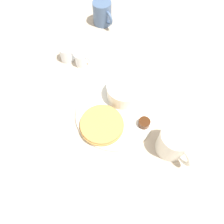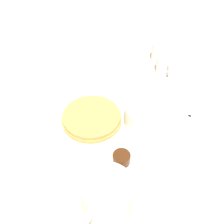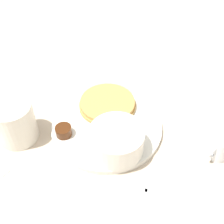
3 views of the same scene
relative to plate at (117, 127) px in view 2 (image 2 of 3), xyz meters
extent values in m
plane|color=#C6B299|center=(0.00, 0.00, -0.01)|extent=(4.00, 4.00, 0.00)
cylinder|color=white|center=(0.00, 0.00, 0.00)|extent=(0.26, 0.26, 0.01)
cylinder|color=tan|center=(-0.05, 0.04, 0.01)|extent=(0.14, 0.14, 0.01)
cylinder|color=tan|center=(-0.05, 0.04, 0.02)|extent=(0.13, 0.13, 0.01)
cylinder|color=white|center=(0.07, -0.03, 0.03)|extent=(0.12, 0.12, 0.06)
cylinder|color=white|center=(0.07, -0.03, 0.06)|extent=(0.09, 0.09, 0.01)
cylinder|color=#47230F|center=(-0.04, -0.09, 0.02)|extent=(0.04, 0.04, 0.02)
cylinder|color=white|center=(0.09, -0.05, 0.02)|extent=(0.04, 0.04, 0.02)
sphere|color=white|center=(0.09, -0.05, 0.03)|extent=(0.02, 0.02, 0.02)
cylinder|color=silver|center=(-0.10, -0.17, 0.04)|extent=(0.09, 0.09, 0.09)
torus|color=silver|center=(-0.15, -0.20, 0.04)|extent=(0.06, 0.04, 0.06)
cylinder|color=white|center=(0.21, 0.14, 0.02)|extent=(0.04, 0.04, 0.05)
torus|color=white|center=(0.21, 0.12, 0.02)|extent=(0.01, 0.03, 0.03)
cone|color=white|center=(0.21, 0.16, 0.04)|extent=(0.01, 0.01, 0.01)
cylinder|color=white|center=(0.23, 0.19, 0.02)|extent=(0.05, 0.05, 0.06)
torus|color=white|center=(0.22, 0.17, 0.03)|extent=(0.02, 0.03, 0.03)
cone|color=white|center=(0.24, 0.21, 0.05)|extent=(0.02, 0.02, 0.01)
cube|color=silver|center=(0.14, -0.08, 0.00)|extent=(0.08, 0.08, 0.00)
cube|color=silver|center=(0.19, -0.03, 0.00)|extent=(0.04, 0.04, 0.00)
camera|label=1|loc=(-0.34, -0.01, 0.63)|focal=35.00mm
camera|label=2|loc=(-0.20, -0.38, 0.49)|focal=45.00mm
camera|label=3|loc=(0.35, -0.26, 0.49)|focal=45.00mm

